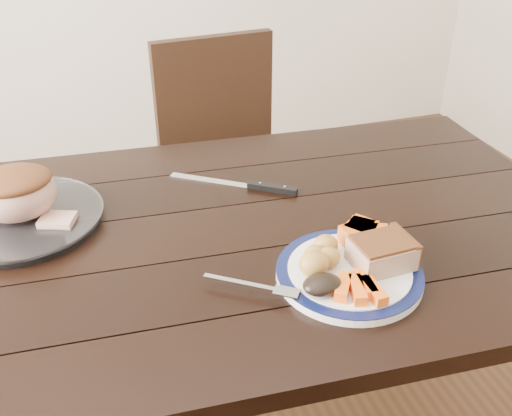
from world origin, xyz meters
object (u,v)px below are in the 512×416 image
object	(u,v)px
pork_slice	(382,254)
fork	(258,287)
serving_platter	(22,220)
roast_joint	(16,195)
dinner_plate	(349,274)
chair_far	(228,162)
dining_table	(219,265)
carving_knife	(256,186)

from	to	relation	value
pork_slice	fork	size ratio (longest dim) A/B	0.70
serving_platter	fork	world-z (taller)	fork
serving_platter	roast_joint	bearing A→B (deg)	0.00
dinner_plate	roast_joint	size ratio (longest dim) A/B	1.63
chair_far	dining_table	bearing A→B (deg)	67.39
dining_table	serving_platter	xyz separation A→B (m)	(-0.39, 0.15, 0.10)
chair_far	carving_knife	bearing A→B (deg)	75.74
carving_knife	roast_joint	bearing A→B (deg)	-145.60
dining_table	pork_slice	xyz separation A→B (m)	(0.25, -0.24, 0.14)
dining_table	dinner_plate	world-z (taller)	dinner_plate
dining_table	fork	bearing A→B (deg)	-85.98
serving_platter	chair_far	bearing A→B (deg)	43.69
dinner_plate	fork	distance (m)	0.18
dinner_plate	fork	world-z (taller)	fork
dining_table	serving_platter	bearing A→B (deg)	158.73
dining_table	roast_joint	world-z (taller)	roast_joint
chair_far	carving_knife	world-z (taller)	chair_far
serving_platter	carving_knife	bearing A→B (deg)	-0.80
roast_joint	carving_knife	distance (m)	0.53
dinner_plate	serving_platter	world-z (taller)	serving_platter
dinner_plate	pork_slice	distance (m)	0.07
dining_table	pork_slice	size ratio (longest dim) A/B	15.36
pork_slice	carving_knife	bearing A→B (deg)	107.52
pork_slice	chair_far	bearing A→B (deg)	92.02
dining_table	chair_far	distance (m)	0.78
fork	chair_far	bearing A→B (deg)	113.56
roast_joint	serving_platter	bearing A→B (deg)	0.00
chair_far	pork_slice	distance (m)	1.01
pork_slice	fork	bearing A→B (deg)	178.28
roast_joint	carving_knife	size ratio (longest dim) A/B	0.61
dining_table	roast_joint	size ratio (longest dim) A/B	9.88
dinner_plate	carving_knife	bearing A→B (deg)	99.04
dining_table	pork_slice	world-z (taller)	pork_slice
serving_platter	dinner_plate	bearing A→B (deg)	-33.27
fork	carving_knife	bearing A→B (deg)	108.02
dinner_plate	dining_table	bearing A→B (deg)	129.93
roast_joint	dining_table	bearing A→B (deg)	-21.27
pork_slice	fork	world-z (taller)	pork_slice
dinner_plate	serving_platter	bearing A→B (deg)	146.73
chair_far	serving_platter	bearing A→B (deg)	37.73
dining_table	chair_far	bearing A→B (deg)	73.36
roast_joint	fork	bearing A→B (deg)	-43.15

